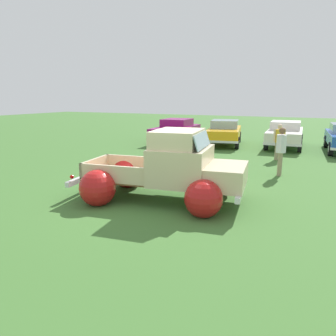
{
  "coord_description": "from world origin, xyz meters",
  "views": [
    {
      "loc": [
        3.96,
        -7.62,
        2.76
      ],
      "look_at": [
        0.0,
        0.62,
        0.75
      ],
      "focal_mm": 34.66,
      "sensor_mm": 36.0,
      "label": 1
    }
  ],
  "objects_px": {
    "vintage_pickup_truck": "(172,173)",
    "spectator_0": "(281,148)",
    "show_car_0": "(176,130)",
    "spectator_1": "(279,140)",
    "show_car_1": "(224,131)",
    "show_car_2": "(285,133)"
  },
  "relations": [
    {
      "from": "show_car_1",
      "to": "spectator_1",
      "type": "xyz_separation_m",
      "value": [
        3.48,
        -3.53,
        0.13
      ]
    },
    {
      "from": "show_car_1",
      "to": "show_car_2",
      "type": "distance_m",
      "value": 3.34
    },
    {
      "from": "vintage_pickup_truck",
      "to": "spectator_1",
      "type": "bearing_deg",
      "value": 68.09
    },
    {
      "from": "spectator_0",
      "to": "spectator_1",
      "type": "bearing_deg",
      "value": -84.24
    },
    {
      "from": "show_car_0",
      "to": "spectator_0",
      "type": "distance_m",
      "value": 9.35
    },
    {
      "from": "vintage_pickup_truck",
      "to": "spectator_0",
      "type": "bearing_deg",
      "value": 53.97
    },
    {
      "from": "show_car_0",
      "to": "show_car_2",
      "type": "relative_size",
      "value": 0.99
    },
    {
      "from": "show_car_0",
      "to": "spectator_1",
      "type": "xyz_separation_m",
      "value": [
        6.45,
        -3.27,
        0.12
      ]
    },
    {
      "from": "spectator_0",
      "to": "vintage_pickup_truck",
      "type": "bearing_deg",
      "value": 59.28
    },
    {
      "from": "vintage_pickup_truck",
      "to": "spectator_0",
      "type": "distance_m",
      "value": 4.81
    },
    {
      "from": "show_car_2",
      "to": "spectator_1",
      "type": "height_order",
      "value": "spectator_1"
    },
    {
      "from": "vintage_pickup_truck",
      "to": "show_car_0",
      "type": "distance_m",
      "value": 11.51
    },
    {
      "from": "show_car_0",
      "to": "show_car_1",
      "type": "height_order",
      "value": "same"
    },
    {
      "from": "vintage_pickup_truck",
      "to": "show_car_1",
      "type": "bearing_deg",
      "value": 90.9
    },
    {
      "from": "vintage_pickup_truck",
      "to": "show_car_0",
      "type": "relative_size",
      "value": 1.05
    },
    {
      "from": "show_car_2",
      "to": "spectator_1",
      "type": "distance_m",
      "value": 4.04
    },
    {
      "from": "show_car_2",
      "to": "vintage_pickup_truck",
      "type": "bearing_deg",
      "value": -11.46
    },
    {
      "from": "vintage_pickup_truck",
      "to": "spectator_0",
      "type": "relative_size",
      "value": 2.81
    },
    {
      "from": "show_car_1",
      "to": "show_car_2",
      "type": "xyz_separation_m",
      "value": [
        3.3,
        0.5,
        0.0
      ]
    },
    {
      "from": "spectator_0",
      "to": "spectator_1",
      "type": "xyz_separation_m",
      "value": [
        -0.44,
        3.05,
        -0.07
      ]
    },
    {
      "from": "spectator_1",
      "to": "spectator_0",
      "type": "bearing_deg",
      "value": 160.26
    },
    {
      "from": "vintage_pickup_truck",
      "to": "show_car_2",
      "type": "relative_size",
      "value": 1.05
    }
  ]
}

